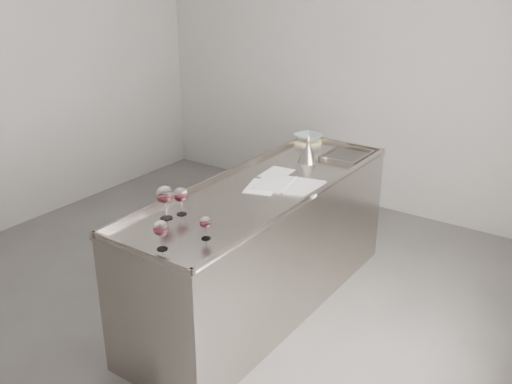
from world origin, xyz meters
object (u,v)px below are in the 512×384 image
Objects in this scene: notebook at (289,185)px; ceramic_bowl at (308,137)px; counter at (264,247)px; wine_glass_right at (161,229)px; wine_glass_middle at (181,195)px; wine_glass_small at (205,223)px; wine_glass_left at (165,195)px; wine_funnel at (308,154)px.

ceramic_bowl is at bearing 99.64° from notebook.
counter is 0.51m from notebook.
counter is 1.23m from wine_glass_right.
wine_glass_middle is at bearing 118.66° from wine_glass_right.
wine_glass_small is (0.34, -0.17, -0.03)m from wine_glass_middle.
wine_glass_left reaches higher than wine_glass_right.
wine_glass_middle is 1.31m from wine_funnel.
ceramic_bowl is (-0.08, 1.85, -0.10)m from wine_glass_left.
wine_glass_right is 2.19m from ceramic_bowl.
notebook is (0.29, 0.79, -0.12)m from wine_glass_middle.
notebook is 1.05m from ceramic_bowl.
wine_glass_left is at bearing 168.77° from wine_glass_small.
notebook is (0.07, 1.20, -0.12)m from wine_glass_right.
wine_glass_small is (0.18, -0.85, 0.57)m from counter.
wine_glass_small is 1.49m from wine_funnel.
wine_glass_left is 0.96m from notebook.
wine_glass_middle is 0.85m from notebook.
wine_glass_small is (0.37, -0.07, -0.05)m from wine_glass_left.
wine_glass_middle is (0.04, 0.10, -0.02)m from wine_glass_left.
wine_funnel is at bearing -60.14° from ceramic_bowl.
wine_glass_right is (0.06, -1.08, 0.59)m from counter.
wine_glass_right is at bearing -81.16° from ceramic_bowl.
wine_glass_small is at bearing 63.88° from wine_glass_right.
wine_glass_left is 0.40m from wine_glass_right.
notebook is (0.13, 0.11, 0.47)m from counter.
counter is 1.23m from ceramic_bowl.
notebook is at bearing 86.60° from wine_glass_right.
wine_glass_right is 1.71m from wine_funnel.
wine_glass_left reaches higher than wine_glass_middle.
counter is at bearing 93.22° from wine_glass_right.
notebook is 2.33× the size of ceramic_bowl.
wine_glass_right is at bearing -87.39° from wine_funnel.
wine_glass_small is 0.27× the size of notebook.
wine_glass_middle is at bearing 69.58° from wine_glass_left.
wine_funnel is (0.14, 1.31, -0.06)m from wine_glass_middle.
counter is 17.58× the size of wine_glass_small.
counter is 1.01m from wine_glass_left.
counter is at bearing -75.69° from ceramic_bowl.
ceramic_bowl is at bearing 119.86° from wine_funnel.
wine_glass_middle is 1.04× the size of wine_glass_right.
counter is 4.70× the size of notebook.
wine_glass_middle is at bearing -103.40° from counter.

